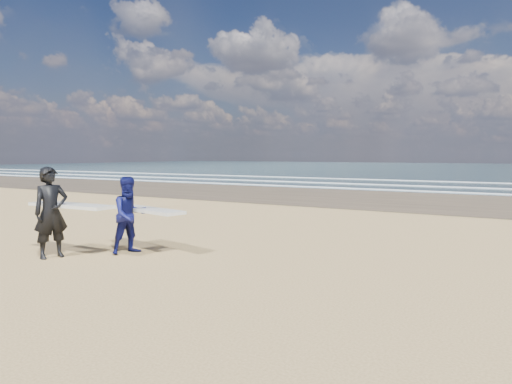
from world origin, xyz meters
The scene contains 2 objects.
surfer_near centered at (0.12, 0.41, 1.01)m, with size 2.21×1.05×1.98m.
surfer_far centered at (1.25, 1.59, 0.88)m, with size 2.26×1.34×1.75m.
Camera 1 is at (8.88, -5.83, 2.24)m, focal length 32.00 mm.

